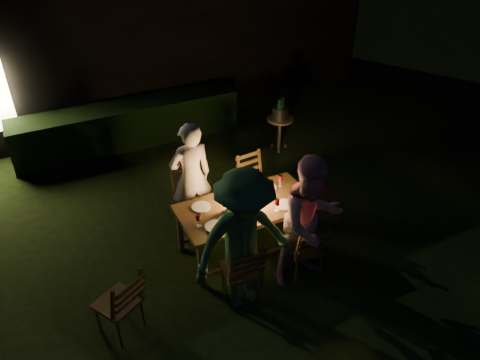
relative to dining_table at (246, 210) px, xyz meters
name	(u,v)px	position (x,y,z in m)	size (l,w,h in m)	color
garden_envelope	(115,26)	(-0.16, 6.06, 0.91)	(40.00, 40.00, 3.20)	black
dining_table	(246,210)	(0.00, 0.00, 0.00)	(1.80, 0.90, 0.75)	#52351B
chair_near_left	(242,279)	(-0.45, -0.77, -0.38)	(0.48, 0.50, 0.97)	#52351B
chair_near_right	(304,257)	(0.45, -0.77, -0.40)	(0.45, 0.48, 0.90)	#52351B
chair_far_left	(194,208)	(-0.46, 0.77, -0.35)	(0.48, 0.51, 1.07)	#52351B
chair_far_right	(255,193)	(0.54, 0.77, -0.39)	(0.46, 0.49, 0.93)	#52351B
chair_end	(321,206)	(1.23, 0.01, -0.36)	(0.53, 0.50, 1.05)	#52351B
chair_spare	(121,312)	(-1.89, -0.63, -0.38)	(0.61, 0.62, 0.97)	#52351B
person_house_side	(191,177)	(-0.46, 0.82, 0.16)	(0.61, 0.40, 1.67)	white
person_opp_right	(311,222)	(0.46, -0.82, 0.22)	(0.87, 0.68, 1.78)	pink
person_opp_left	(244,241)	(-0.44, -0.82, 0.26)	(1.21, 0.70, 1.87)	#356A3E
lantern	(248,192)	(0.05, 0.05, 0.23)	(0.16, 0.16, 0.35)	white
plate_far_left	(201,207)	(-0.55, 0.22, 0.08)	(0.25, 0.25, 0.01)	white
plate_near_left	(215,226)	(-0.55, -0.22, 0.08)	(0.25, 0.25, 0.01)	white
plate_far_right	(268,187)	(0.45, 0.22, 0.08)	(0.25, 0.25, 0.01)	white
plate_near_right	(284,205)	(0.45, -0.22, 0.08)	(0.25, 0.25, 0.01)	white
wineglass_a	(217,194)	(-0.30, 0.28, 0.16)	(0.06, 0.06, 0.18)	#59070F
wineglass_b	(199,220)	(-0.72, -0.12, 0.16)	(0.06, 0.06, 0.18)	#59070F
wineglass_c	(277,205)	(0.30, -0.28, 0.16)	(0.06, 0.06, 0.18)	#59070F
wineglass_d	(280,181)	(0.62, 0.18, 0.16)	(0.06, 0.06, 0.18)	#59070F
wineglass_e	(250,215)	(-0.10, -0.30, 0.16)	(0.06, 0.06, 0.18)	silver
bottle_table	(229,202)	(-0.25, 0.00, 0.21)	(0.07, 0.07, 0.28)	#0F471E
napkin_left	(247,222)	(-0.15, -0.32, 0.08)	(0.18, 0.14, 0.01)	red
napkin_right	(294,206)	(0.55, -0.30, 0.08)	(0.18, 0.14, 0.01)	red
phone	(212,232)	(-0.62, -0.30, 0.08)	(0.14, 0.07, 0.01)	black
side_table	(280,122)	(1.80, 2.20, -0.11)	(0.48, 0.48, 0.64)	olive
ice_bucket	(281,113)	(1.80, 2.20, 0.08)	(0.30, 0.30, 0.22)	#A5A8AD
bottle_bucket_a	(279,112)	(1.75, 2.16, 0.13)	(0.07, 0.07, 0.32)	#0F471E
bottle_bucket_b	(282,109)	(1.85, 2.24, 0.13)	(0.07, 0.07, 0.32)	#0F471E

